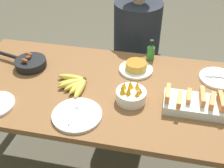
% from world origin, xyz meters
% --- Properties ---
extents(ground_plane, '(14.00, 14.00, 0.00)m').
position_xyz_m(ground_plane, '(0.00, 0.00, 0.00)').
color(ground_plane, '#565142').
extents(dining_table, '(1.83, 0.83, 0.73)m').
position_xyz_m(dining_table, '(0.00, 0.00, 0.64)').
color(dining_table, brown).
rests_on(dining_table, ground_plane).
extents(banana_bunch, '(0.19, 0.20, 0.04)m').
position_xyz_m(banana_bunch, '(-0.21, -0.03, 0.75)').
color(banana_bunch, gold).
rests_on(banana_bunch, dining_table).
extents(melon_tray, '(0.32, 0.17, 0.10)m').
position_xyz_m(melon_tray, '(0.46, -0.08, 0.76)').
color(melon_tray, silver).
rests_on(melon_tray, dining_table).
extents(skillet, '(0.36, 0.20, 0.08)m').
position_xyz_m(skillet, '(-0.56, 0.11, 0.76)').
color(skillet, black).
rests_on(skillet, dining_table).
extents(frittata_plate_side, '(0.21, 0.21, 0.06)m').
position_xyz_m(frittata_plate_side, '(0.11, 0.21, 0.75)').
color(frittata_plate_side, white).
rests_on(frittata_plate_side, dining_table).
extents(empty_plate_near_front, '(0.22, 0.22, 0.02)m').
position_xyz_m(empty_plate_near_front, '(0.61, 0.22, 0.74)').
color(empty_plate_near_front, white).
rests_on(empty_plate_near_front, dining_table).
extents(empty_plate_far_left, '(0.26, 0.26, 0.02)m').
position_xyz_m(empty_plate_far_left, '(-0.13, -0.26, 0.74)').
color(empty_plate_far_left, white).
rests_on(empty_plate_far_left, dining_table).
extents(fruit_bowl_mango, '(0.16, 0.16, 0.12)m').
position_xyz_m(fruit_bowl_mango, '(0.12, -0.08, 0.77)').
color(fruit_bowl_mango, white).
rests_on(fruit_bowl_mango, dining_table).
extents(hot_sauce_bottle, '(0.05, 0.05, 0.14)m').
position_xyz_m(hot_sauce_bottle, '(0.19, 0.36, 0.79)').
color(hot_sauce_bottle, '#337F2D').
rests_on(hot_sauce_bottle, dining_table).
extents(person_figure, '(0.39, 0.39, 1.21)m').
position_xyz_m(person_figure, '(0.05, 0.70, 0.50)').
color(person_figure, black).
rests_on(person_figure, ground_plane).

